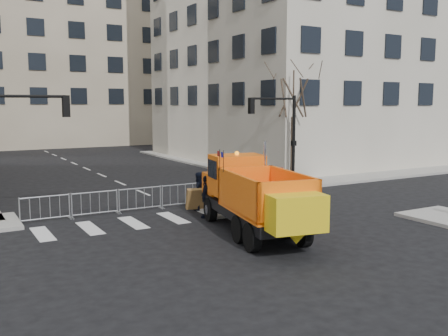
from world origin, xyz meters
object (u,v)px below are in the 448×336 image
cop_b (198,191)px  newspaper_box (278,177)px  plow_truck (254,194)px  cop_c (207,197)px  cop_a (232,192)px

cop_b → newspaper_box: bearing=-159.3°
plow_truck → cop_c: plow_truck is taller
cop_a → newspaper_box: cop_a is taller
plow_truck → cop_b: (0.11, 4.89, -0.63)m
plow_truck → newspaper_box: (6.77, 7.79, -0.82)m
plow_truck → cop_c: (-0.26, 3.33, -0.60)m
newspaper_box → cop_b: bearing=-164.1°
cop_a → cop_c: (-1.29, 0.01, -0.09)m
newspaper_box → plow_truck: bearing=-138.6°
cop_b → cop_c: bearing=73.5°
plow_truck → cop_c: bearing=15.8°
cop_c → newspaper_box: size_ratio=1.67×
cop_b → newspaper_box: cop_b is taller
plow_truck → cop_b: bearing=9.9°
cop_a → cop_c: cop_a is taller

